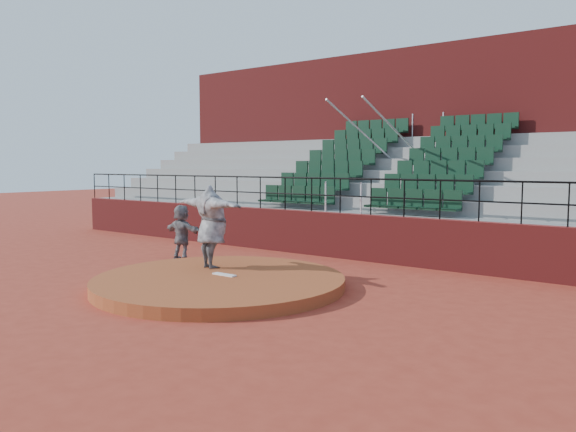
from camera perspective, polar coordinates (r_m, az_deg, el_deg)
name	(u,v)px	position (r m, az deg, el deg)	size (l,w,h in m)	color
ground	(220,288)	(12.54, -6.95, -7.23)	(90.00, 90.00, 0.00)	#993322
pitchers_mound	(220,282)	(12.52, -6.96, -6.67)	(5.50, 5.50, 0.25)	#9B4622
pitching_rubber	(224,275)	(12.59, -6.49, -5.94)	(0.60, 0.15, 0.03)	white
boundary_wall	(340,235)	(16.35, 5.29, -1.97)	(24.00, 0.30, 1.30)	maroon
wall_railing	(340,188)	(16.23, 5.33, 2.86)	(24.04, 0.05, 1.03)	black
seating_deck	(397,202)	(19.46, 10.98, 1.42)	(24.00, 5.97, 4.63)	gray
press_box_facade	(443,143)	(23.05, 15.43, 7.19)	(24.00, 3.00, 7.10)	maroon
pitcher	(211,227)	(13.40, -7.78, -1.08)	(2.42, 0.66, 1.97)	black
fielder	(182,232)	(16.23, -10.73, -1.62)	(1.45, 0.46, 1.57)	black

